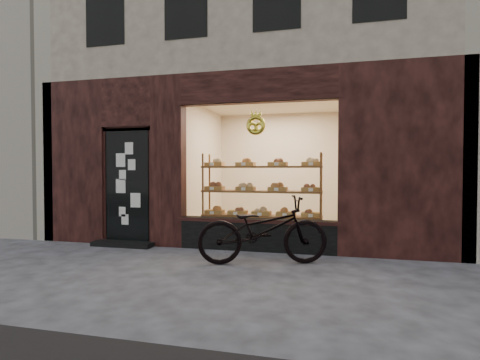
# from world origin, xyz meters

# --- Properties ---
(ground) EXTENTS (90.00, 90.00, 0.00)m
(ground) POSITION_xyz_m (0.00, 0.00, 0.00)
(ground) COLOR #383838
(bakery_building) EXTENTS (7.20, 7.28, 9.00)m
(bakery_building) POSITION_xyz_m (0.04, 5.29, 5.58)
(bakery_building) COLOR black
(bakery_building) RESTS_ON ground
(display_shelf) EXTENTS (2.20, 0.45, 1.70)m
(display_shelf) POSITION_xyz_m (0.45, 2.55, 0.85)
(display_shelf) COLOR olive
(display_shelf) RESTS_ON ground
(bicycle) EXTENTS (2.04, 1.21, 1.01)m
(bicycle) POSITION_xyz_m (0.71, 1.24, 0.51)
(bicycle) COLOR black
(bicycle) RESTS_ON ground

